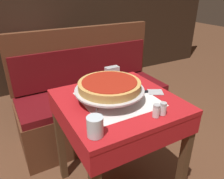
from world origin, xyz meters
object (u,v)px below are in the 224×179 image
deep_dish_pizza (109,85)px  pizza_server (145,92)px  water_glass_near (95,126)px  dining_table_rear (38,54)px  dining_table_front (118,114)px  salt_shaker (156,111)px  condiment_caddy (27,43)px  pepper_shaker (163,109)px  pizza_pan_stand (109,90)px  booth_bench (94,105)px  napkin_holder (112,73)px

deep_dish_pizza → pizza_server: bearing=-4.5°
water_glass_near → deep_dish_pizza: bearing=50.4°
dining_table_rear → deep_dish_pizza: 1.59m
dining_table_front → salt_shaker: bearing=-75.0°
deep_dish_pizza → salt_shaker: 0.31m
dining_table_front → condiment_caddy: 1.60m
dining_table_front → pepper_shaker: size_ratio=11.01×
dining_table_front → pizza_pan_stand: pizza_pan_stand is taller
pizza_pan_stand → pizza_server: pizza_pan_stand is taller
pepper_shaker → pizza_server: bearing=73.0°
dining_table_rear → pepper_shaker: pepper_shaker is taller
pizza_server → water_glass_near: (-0.47, -0.24, 0.04)m
pizza_pan_stand → water_glass_near: bearing=-129.6°
dining_table_rear → deep_dish_pizza: bearing=-86.4°
dining_table_rear → booth_bench: (0.31, -0.86, -0.34)m
booth_bench → condiment_caddy: 1.06m
dining_table_rear → water_glass_near: bearing=-93.7°
pizza_pan_stand → condiment_caddy: (-0.19, 1.56, -0.03)m
dining_table_front → pizza_server: size_ratio=3.23×
pizza_pan_stand → napkin_holder: bearing=58.2°
dining_table_front → water_glass_near: 0.40m
dining_table_rear → pepper_shaker: 1.88m
pizza_server → napkin_holder: napkin_holder is taller
salt_shaker → booth_bench: bearing=85.1°
pizza_pan_stand → salt_shaker: pizza_pan_stand is taller
deep_dish_pizza → salt_shaker: bearing=-65.6°
deep_dish_pizza → salt_shaker: deep_dish_pizza is taller
pizza_server → condiment_caddy: condiment_caddy is taller
dining_table_rear → napkin_holder: bearing=-77.9°
dining_table_front → condiment_caddy: bearing=98.8°
water_glass_near → napkin_holder: (0.40, 0.55, -0.00)m
dining_table_front → condiment_caddy: condiment_caddy is taller
water_glass_near → condiment_caddy: size_ratio=0.64×
pizza_pan_stand → pepper_shaker: bearing=-58.3°
dining_table_rear → salt_shaker: (0.22, -1.85, 0.15)m
dining_table_rear → deep_dish_pizza: size_ratio=2.10×
dining_table_front → dining_table_rear: 1.59m
booth_bench → pepper_shaker: size_ratio=20.39×
dining_table_front → napkin_holder: 0.36m
pizza_server → pepper_shaker: 0.27m
condiment_caddy → pizza_pan_stand: bearing=-83.0°
pizza_pan_stand → pizza_server: 0.26m
booth_bench → water_glass_near: (-0.43, -0.98, 0.50)m
dining_table_front → deep_dish_pizza: 0.21m
napkin_holder → water_glass_near: bearing=-125.7°
dining_table_rear → pepper_shaker: (0.27, -1.85, 0.15)m
booth_bench → pizza_pan_stand: bearing=-106.3°
water_glass_near → pepper_shaker: size_ratio=1.40×
salt_shaker → condiment_caddy: condiment_caddy is taller
deep_dish_pizza → pizza_server: size_ratio=1.53×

